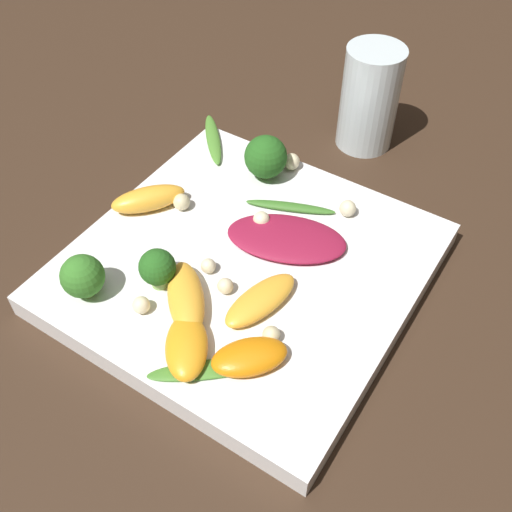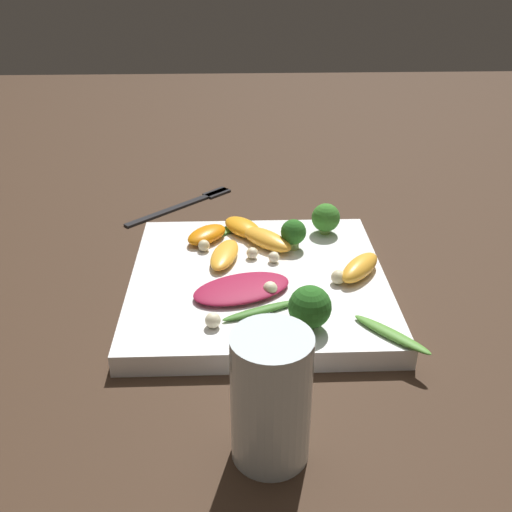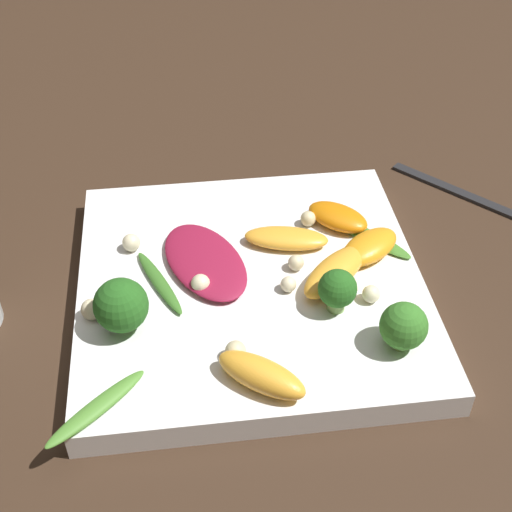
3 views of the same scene
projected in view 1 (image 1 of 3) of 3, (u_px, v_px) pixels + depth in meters
The scene contains 23 objects.
ground_plane at pixel (246, 276), 0.55m from camera, with size 2.40×2.40×0.00m, color #382619.
plate at pixel (246, 268), 0.54m from camera, with size 0.29×0.29×0.02m.
drinking_glass at pixel (369, 98), 0.64m from camera, with size 0.06×0.06×0.11m.
radicchio_leaf_0 at pixel (286, 238), 0.54m from camera, with size 0.09×0.12×0.01m.
orange_segment_0 at pixel (187, 346), 0.46m from camera, with size 0.07×0.06×0.02m.
orange_segment_1 at pixel (148, 199), 0.57m from camera, with size 0.07×0.06×0.02m.
orange_segment_2 at pixel (186, 298), 0.49m from camera, with size 0.08×0.08×0.02m.
orange_segment_3 at pixel (249, 357), 0.45m from camera, with size 0.07×0.06×0.02m.
orange_segment_4 at pixel (261, 300), 0.49m from camera, with size 0.08×0.05×0.01m.
broccoli_floret_0 at pixel (157, 268), 0.50m from camera, with size 0.03×0.03×0.04m.
broccoli_floret_1 at pixel (83, 277), 0.49m from camera, with size 0.04×0.04×0.04m.
broccoli_floret_2 at pixel (266, 157), 0.59m from camera, with size 0.04×0.04×0.05m.
arugula_sprig_0 at pixel (209, 369), 0.45m from camera, with size 0.07×0.08×0.00m.
arugula_sprig_1 at pixel (291, 207), 0.57m from camera, with size 0.04×0.08×0.01m.
arugula_sprig_2 at pixel (213, 139), 0.64m from camera, with size 0.08×0.07×0.01m.
macadamia_nut_0 at pixel (208, 266), 0.52m from camera, with size 0.01×0.01×0.01m.
macadamia_nut_1 at pixel (291, 162), 0.61m from camera, with size 0.02×0.02×0.02m.
macadamia_nut_2 at pixel (261, 220), 0.55m from camera, with size 0.02×0.02×0.02m.
macadamia_nut_3 at pixel (271, 335), 0.47m from camera, with size 0.01×0.01×0.01m.
macadamia_nut_4 at pixel (348, 208), 0.56m from camera, with size 0.02×0.02×0.02m.
macadamia_nut_5 at pixel (141, 305), 0.49m from camera, with size 0.01×0.01×0.01m.
macadamia_nut_6 at pixel (225, 286), 0.50m from camera, with size 0.01×0.01×0.01m.
macadamia_nut_7 at pixel (182, 202), 0.57m from camera, with size 0.02×0.02×0.02m.
Camera 1 is at (0.29, 0.20, 0.42)m, focal length 42.00 mm.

